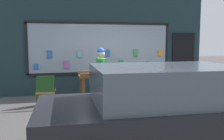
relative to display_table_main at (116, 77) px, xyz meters
name	(u,v)px	position (x,y,z in m)	size (l,w,h in m)	color
ground_plane	(126,109)	(0.00, -1.01, -0.71)	(40.00, 40.00, 0.00)	#474444
shopfront_facade	(107,40)	(0.03, 1.38, 1.11)	(7.32, 0.29, 3.70)	#192D33
display_table_main	(116,77)	(0.00, 0.00, 0.00)	(2.24, 0.73, 0.89)	brown
person_browsing	(101,73)	(-0.57, -0.56, 0.23)	(0.24, 0.65, 1.62)	black
small_dog	(114,96)	(-0.25, -0.73, -0.40)	(0.34, 0.59, 0.45)	black
sandwich_board_sign	(46,92)	(-2.05, -0.30, -0.28)	(0.54, 0.68, 0.84)	#193F19
parked_car	(164,108)	(-0.17, -3.64, 0.03)	(4.06, 2.04, 1.41)	black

